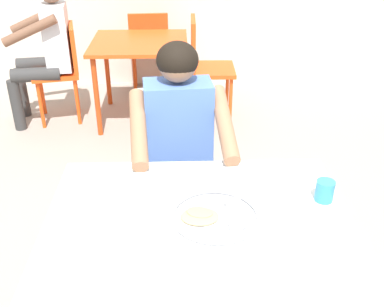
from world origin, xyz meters
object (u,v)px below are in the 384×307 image
Objects in this scene: chair_foreground at (178,156)px; diner_foreground at (180,141)px; thali_tray at (216,216)px; table_background_red at (140,51)px; drinking_cup at (325,190)px; chair_red_right at (204,61)px; table_foreground at (199,235)px; chair_red_far at (149,47)px; patron_background at (47,40)px; chair_red_left at (64,66)px.

chair_foreground is 0.73× the size of diner_foreground.
table_background_red is (-0.46, 2.54, -0.11)m from thali_tray.
table_background_red is at bearing 110.34° from drinking_cup.
chair_red_right reaches higher than thali_tray.
table_foreground reaches higher than table_background_red.
drinking_cup is at bearing -69.66° from table_background_red.
chair_red_far is (-0.86, 3.07, -0.29)m from drinking_cup.
chair_red_right is 0.73× the size of patron_background.
chair_red_far is at bearing 96.78° from chair_foreground.
thali_tray is at bearing -79.78° from table_background_red.
chair_red_left reaches higher than drinking_cup.
drinking_cup is 0.07× the size of diner_foreground.
drinking_cup is at bearing -55.07° from patron_background.
drinking_cup reaches higher than table_foreground.
diner_foreground is (0.02, -0.22, 0.21)m from chair_foreground.
table_background_red is 0.66× the size of patron_background.
chair_foreground reaches higher than table_background_red.
table_foreground is at bearing -166.95° from drinking_cup.
patron_background reaches higher than chair_red_right.
chair_foreground is at bearing 99.20° from thali_tray.
patron_background is (-1.10, 1.65, 0.22)m from chair_foreground.
diner_foreground is 0.97× the size of patron_background.
chair_foreground is at bearing 93.96° from diner_foreground.
patron_background is at bearing 116.24° from thali_tray.
table_foreground is 0.53m from drinking_cup.
drinking_cup is 0.10× the size of chair_red_right.
chair_red_far is at bearing 105.64° from drinking_cup.
table_foreground is 1.37× the size of chair_red_left.
diner_foreground is 1.92m from table_background_red.
patron_background is (-0.10, -0.03, 0.24)m from chair_red_left.
diner_foreground is 1.44× the size of chair_red_far.
chair_red_left is at bearing 16.81° from patron_background.
chair_red_right is 1.07× the size of chair_red_far.
drinking_cup is at bearing -52.61° from chair_foreground.
table_foreground is 2.59m from chair_red_right.
thali_tray reaches higher than table_background_red.
chair_red_left is at bearing 114.03° from thali_tray.
table_foreground is 2.80m from patron_background.
chair_red_left is at bearing -179.42° from chair_red_right.
chair_red_right is (1.25, 0.01, 0.02)m from chair_red_left.
chair_red_left is (-1.14, 2.56, -0.24)m from thali_tray.
diner_foreground is at bearing -62.01° from chair_red_left.
drinking_cup is at bearing -74.36° from chair_red_far.
diner_foreground reaches higher than table_foreground.
chair_red_far is at bearing 86.16° from table_background_red.
patron_background is at bearing -178.12° from chair_red_right.
patron_background is (-1.12, 1.88, 0.02)m from diner_foreground.
table_foreground is 13.25× the size of drinking_cup.
thali_tray is 3.80× the size of drinking_cup.
chair_red_right is 0.80m from chair_red_far.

